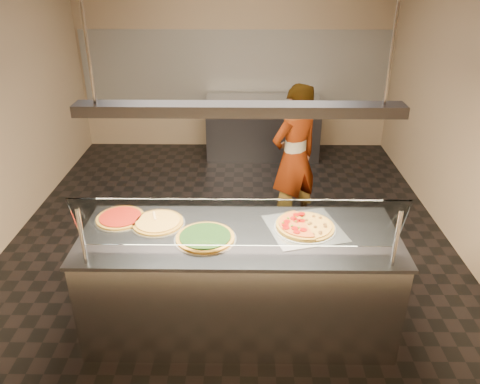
{
  "coord_description": "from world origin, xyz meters",
  "views": [
    {
      "loc": [
        0.17,
        -4.58,
        2.9
      ],
      "look_at": [
        0.12,
        -0.85,
        1.02
      ],
      "focal_mm": 35.0,
      "sensor_mm": 36.0,
      "label": 1
    }
  ],
  "objects_px": {
    "sneeze_guard": "(239,224)",
    "half_pizza_pepperoni": "(291,224)",
    "pizza_tomato": "(121,217)",
    "worker": "(294,158)",
    "serving_counter": "(239,281)",
    "pizza_spatula": "(160,218)",
    "half_pizza_sausage": "(319,226)",
    "pizza_spinach": "(205,237)",
    "prep_table": "(263,127)",
    "heat_lamp_housing": "(239,109)",
    "pizza_cheese": "(158,222)",
    "perforated_tray": "(305,227)"
  },
  "relations": [
    {
      "from": "serving_counter",
      "to": "half_pizza_pepperoni",
      "type": "xyz_separation_m",
      "value": [
        0.42,
        0.1,
        0.5
      ]
    },
    {
      "from": "pizza_spinach",
      "to": "pizza_cheese",
      "type": "relative_size",
      "value": 1.09
    },
    {
      "from": "pizza_tomato",
      "to": "perforated_tray",
      "type": "bearing_deg",
      "value": -4.88
    },
    {
      "from": "worker",
      "to": "heat_lamp_housing",
      "type": "relative_size",
      "value": 0.74
    },
    {
      "from": "pizza_cheese",
      "to": "prep_table",
      "type": "xyz_separation_m",
      "value": [
        0.99,
        3.81,
        -0.48
      ]
    },
    {
      "from": "pizza_spinach",
      "to": "heat_lamp_housing",
      "type": "xyz_separation_m",
      "value": [
        0.27,
        0.07,
        1.0
      ]
    },
    {
      "from": "half_pizza_sausage",
      "to": "pizza_spatula",
      "type": "height_order",
      "value": "half_pizza_sausage"
    },
    {
      "from": "sneeze_guard",
      "to": "pizza_spatula",
      "type": "height_order",
      "value": "sneeze_guard"
    },
    {
      "from": "serving_counter",
      "to": "worker",
      "type": "distance_m",
      "value": 1.9
    },
    {
      "from": "serving_counter",
      "to": "pizza_cheese",
      "type": "relative_size",
      "value": 5.67
    },
    {
      "from": "half_pizza_sausage",
      "to": "pizza_spinach",
      "type": "xyz_separation_m",
      "value": [
        -0.91,
        -0.17,
        -0.01
      ]
    },
    {
      "from": "pizza_tomato",
      "to": "heat_lamp_housing",
      "type": "bearing_deg",
      "value": -13.0
    },
    {
      "from": "half_pizza_sausage",
      "to": "pizza_cheese",
      "type": "distance_m",
      "value": 1.32
    },
    {
      "from": "half_pizza_pepperoni",
      "to": "heat_lamp_housing",
      "type": "distance_m",
      "value": 1.07
    },
    {
      "from": "perforated_tray",
      "to": "pizza_spatula",
      "type": "distance_m",
      "value": 1.2
    },
    {
      "from": "sneeze_guard",
      "to": "pizza_tomato",
      "type": "relative_size",
      "value": 5.36
    },
    {
      "from": "perforated_tray",
      "to": "sneeze_guard",
      "type": "bearing_deg",
      "value": -139.94
    },
    {
      "from": "serving_counter",
      "to": "pizza_spatula",
      "type": "xyz_separation_m",
      "value": [
        -0.67,
        0.2,
        0.49
      ]
    },
    {
      "from": "half_pizza_sausage",
      "to": "heat_lamp_housing",
      "type": "bearing_deg",
      "value": -171.21
    },
    {
      "from": "sneeze_guard",
      "to": "pizza_spinach",
      "type": "xyz_separation_m",
      "value": [
        -0.27,
        0.27,
        -0.28
      ]
    },
    {
      "from": "pizza_spinach",
      "to": "worker",
      "type": "height_order",
      "value": "worker"
    },
    {
      "from": "prep_table",
      "to": "worker",
      "type": "relative_size",
      "value": 1.05
    },
    {
      "from": "serving_counter",
      "to": "half_pizza_pepperoni",
      "type": "bearing_deg",
      "value": 13.59
    },
    {
      "from": "heat_lamp_housing",
      "to": "pizza_cheese",
      "type": "bearing_deg",
      "value": 166.59
    },
    {
      "from": "pizza_tomato",
      "to": "worker",
      "type": "distance_m",
      "value": 2.21
    },
    {
      "from": "perforated_tray",
      "to": "pizza_spinach",
      "type": "distance_m",
      "value": 0.81
    },
    {
      "from": "half_pizza_sausage",
      "to": "worker",
      "type": "height_order",
      "value": "worker"
    },
    {
      "from": "sneeze_guard",
      "to": "pizza_cheese",
      "type": "relative_size",
      "value": 5.14
    },
    {
      "from": "serving_counter",
      "to": "prep_table",
      "type": "height_order",
      "value": "same"
    },
    {
      "from": "serving_counter",
      "to": "pizza_cheese",
      "type": "height_order",
      "value": "pizza_cheese"
    },
    {
      "from": "half_pizza_sausage",
      "to": "pizza_cheese",
      "type": "xyz_separation_m",
      "value": [
        -1.32,
        0.06,
        -0.01
      ]
    },
    {
      "from": "serving_counter",
      "to": "perforated_tray",
      "type": "distance_m",
      "value": 0.71
    },
    {
      "from": "sneeze_guard",
      "to": "half_pizza_pepperoni",
      "type": "bearing_deg",
      "value": 46.89
    },
    {
      "from": "serving_counter",
      "to": "sneeze_guard",
      "type": "xyz_separation_m",
      "value": [
        0.0,
        -0.34,
        0.76
      ]
    },
    {
      "from": "pizza_spinach",
      "to": "pizza_tomato",
      "type": "bearing_deg",
      "value": 157.75
    },
    {
      "from": "pizza_spinach",
      "to": "worker",
      "type": "bearing_deg",
      "value": 64.68
    },
    {
      "from": "half_pizza_pepperoni",
      "to": "pizza_spatula",
      "type": "bearing_deg",
      "value": 174.79
    },
    {
      "from": "half_pizza_pepperoni",
      "to": "pizza_spinach",
      "type": "relative_size",
      "value": 1.05
    },
    {
      "from": "half_pizza_sausage",
      "to": "worker",
      "type": "relative_size",
      "value": 0.3
    },
    {
      "from": "pizza_spatula",
      "to": "heat_lamp_housing",
      "type": "distance_m",
      "value": 1.21
    },
    {
      "from": "sneeze_guard",
      "to": "half_pizza_pepperoni",
      "type": "relative_size",
      "value": 4.48
    },
    {
      "from": "prep_table",
      "to": "pizza_spatula",
      "type": "bearing_deg",
      "value": -104.57
    },
    {
      "from": "sneeze_guard",
      "to": "worker",
      "type": "xyz_separation_m",
      "value": [
        0.6,
        2.1,
        -0.37
      ]
    },
    {
      "from": "serving_counter",
      "to": "prep_table",
      "type": "distance_m",
      "value": 3.98
    },
    {
      "from": "pizza_spatula",
      "to": "half_pizza_pepperoni",
      "type": "bearing_deg",
      "value": -5.21
    },
    {
      "from": "pizza_spinach",
      "to": "half_pizza_sausage",
      "type": "bearing_deg",
      "value": 10.56
    },
    {
      "from": "pizza_tomato",
      "to": "heat_lamp_housing",
      "type": "xyz_separation_m",
      "value": [
        1.0,
        -0.23,
        1.01
      ]
    },
    {
      "from": "pizza_tomato",
      "to": "prep_table",
      "type": "bearing_deg",
      "value": 70.63
    },
    {
      "from": "sneeze_guard",
      "to": "perforated_tray",
      "type": "bearing_deg",
      "value": 40.06
    },
    {
      "from": "pizza_tomato",
      "to": "worker",
      "type": "xyz_separation_m",
      "value": [
        1.6,
        1.52,
        -0.09
      ]
    }
  ]
}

